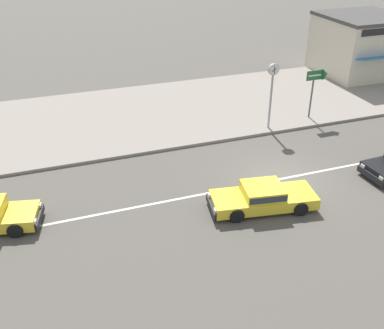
% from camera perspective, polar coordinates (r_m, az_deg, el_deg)
% --- Properties ---
extents(ground_plane, '(160.00, 160.00, 0.00)m').
position_cam_1_polar(ground_plane, '(21.43, 11.28, -1.80)').
color(ground_plane, '#544F47').
extents(lane_centre_stripe, '(50.40, 0.14, 0.01)m').
position_cam_1_polar(lane_centre_stripe, '(21.43, 11.28, -1.79)').
color(lane_centre_stripe, silver).
rests_on(lane_centre_stripe, ground).
extents(kerb_strip, '(68.00, 10.00, 0.15)m').
position_cam_1_polar(kerb_strip, '(29.05, 2.02, 7.47)').
color(kerb_strip, gray).
rests_on(kerb_strip, ground).
extents(sedan_yellow_0, '(4.66, 2.32, 1.06)m').
position_cam_1_polar(sedan_yellow_0, '(18.98, 8.94, -4.09)').
color(sedan_yellow_0, yellow).
rests_on(sedan_yellow_0, ground).
extents(street_clock, '(0.62, 0.22, 3.71)m').
position_cam_1_polar(street_clock, '(25.17, 10.16, 10.34)').
color(street_clock, '#9E9EA3').
rests_on(street_clock, kerb_strip).
extents(arrow_signboard, '(1.38, 0.62, 2.91)m').
position_cam_1_polar(arrow_signboard, '(27.46, 16.12, 10.60)').
color(arrow_signboard, '#4C4C51').
rests_on(arrow_signboard, kerb_strip).
extents(shopfront_corner_warung, '(5.74, 6.41, 4.27)m').
position_cam_1_polar(shopfront_corner_warung, '(36.99, 20.61, 14.10)').
color(shopfront_corner_warung, beige).
rests_on(shopfront_corner_warung, kerb_strip).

